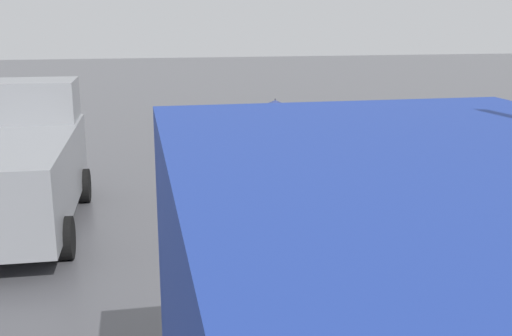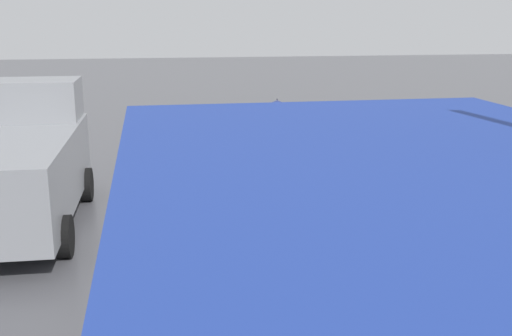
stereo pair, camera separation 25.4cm
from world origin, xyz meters
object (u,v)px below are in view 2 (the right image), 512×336
at_px(hand_dolly_boxes, 231,165).
at_px(pedestrian_black_side, 215,136).
at_px(cargo_van_parked_right, 22,164).
at_px(pedestrian_pink_side, 262,145).
at_px(pedestrian_white_side, 333,128).
at_px(pedestrian_far_side, 278,124).
at_px(shopping_cart_vendor, 263,181).

relative_size(hand_dolly_boxes, pedestrian_black_side, 0.81).
xyz_separation_m(cargo_van_parked_right, pedestrian_pink_side, (-4.47, 0.89, 0.41)).
relative_size(pedestrian_white_side, pedestrian_far_side, 1.00).
bearing_deg(hand_dolly_boxes, pedestrian_black_side, 17.69).
bearing_deg(shopping_cart_vendor, pedestrian_white_side, -166.88).
bearing_deg(pedestrian_white_side, cargo_van_parked_right, 5.88).
xyz_separation_m(shopping_cart_vendor, pedestrian_pink_side, (0.21, 1.16, 1.02)).
distance_m(pedestrian_pink_side, pedestrian_black_side, 1.24).
relative_size(cargo_van_parked_right, pedestrian_far_side, 2.49).
distance_m(pedestrian_pink_side, pedestrian_white_side, 2.37).
height_order(hand_dolly_boxes, pedestrian_white_side, pedestrian_white_side).
height_order(pedestrian_black_side, pedestrian_far_side, same).
distance_m(cargo_van_parked_right, pedestrian_white_side, 6.31).
bearing_deg(cargo_van_parked_right, pedestrian_pink_side, 168.73).
relative_size(shopping_cart_vendor, pedestrian_black_side, 0.49).
bearing_deg(hand_dolly_boxes, pedestrian_far_side, -136.61).
relative_size(hand_dolly_boxes, pedestrian_white_side, 0.81).
distance_m(pedestrian_black_side, pedestrian_white_side, 2.65).
distance_m(pedestrian_black_side, pedestrian_far_side, 1.94).
bearing_deg(shopping_cart_vendor, cargo_van_parked_right, 3.36).
bearing_deg(hand_dolly_boxes, shopping_cart_vendor, -171.45).
xyz_separation_m(pedestrian_white_side, pedestrian_far_side, (1.08, -0.64, 0.01)).
relative_size(hand_dolly_boxes, pedestrian_far_side, 0.81).
bearing_deg(pedestrian_white_side, pedestrian_far_side, -30.81).
distance_m(hand_dolly_boxes, pedestrian_far_side, 1.74).
bearing_deg(pedestrian_black_side, pedestrian_pink_side, 129.30).
xyz_separation_m(cargo_van_parked_right, hand_dolly_boxes, (-4.00, -0.17, -0.21)).
distance_m(shopping_cart_vendor, hand_dolly_boxes, 0.79).
bearing_deg(pedestrian_far_side, hand_dolly_boxes, 43.39).
bearing_deg(pedestrian_black_side, pedestrian_far_side, -140.99).
distance_m(hand_dolly_boxes, pedestrian_black_side, 0.71).
relative_size(pedestrian_pink_side, pedestrian_far_side, 1.00).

